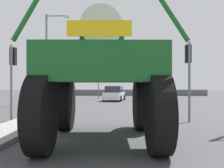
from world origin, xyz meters
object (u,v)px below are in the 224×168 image
(oversize_sprayer, at_px, (102,75))
(sedan_ahead, at_px, (114,94))
(traffic_signal_near_left, at_px, (13,66))
(streetlight_far_left, at_px, (48,53))
(traffic_signal_near_right, at_px, (188,64))
(traffic_signal_far_left, at_px, (99,77))

(oversize_sprayer, relative_size, sedan_ahead, 1.34)
(oversize_sprayer, relative_size, traffic_signal_near_left, 1.61)
(sedan_ahead, height_order, traffic_signal_near_left, traffic_signal_near_left)
(traffic_signal_near_left, bearing_deg, oversize_sprayer, -42.61)
(sedan_ahead, height_order, streetlight_far_left, streetlight_far_left)
(oversize_sprayer, height_order, traffic_signal_near_left, oversize_sprayer)
(oversize_sprayer, relative_size, traffic_signal_near_right, 1.58)
(traffic_signal_near_left, height_order, traffic_signal_far_left, traffic_signal_near_left)
(oversize_sprayer, bearing_deg, traffic_signal_far_left, 2.64)
(traffic_signal_near_right, height_order, traffic_signal_far_left, traffic_signal_near_right)
(oversize_sprayer, distance_m, traffic_signal_far_left, 22.27)
(traffic_signal_far_left, bearing_deg, oversize_sprayer, -84.57)
(traffic_signal_far_left, height_order, streetlight_far_left, streetlight_far_left)
(traffic_signal_near_left, bearing_deg, streetlight_far_left, 97.07)
(traffic_signal_near_left, bearing_deg, traffic_signal_far_left, 82.16)
(sedan_ahead, bearing_deg, traffic_signal_far_left, 40.29)
(streetlight_far_left, bearing_deg, traffic_signal_near_left, -82.93)
(traffic_signal_far_left, distance_m, streetlight_far_left, 8.26)
(traffic_signal_far_left, xyz_separation_m, streetlight_far_left, (-3.82, -7.06, 1.91))
(traffic_signal_near_right, height_order, streetlight_far_left, streetlight_far_left)
(traffic_signal_near_right, relative_size, streetlight_far_left, 0.46)
(traffic_signal_near_right, bearing_deg, traffic_signal_near_left, 179.99)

